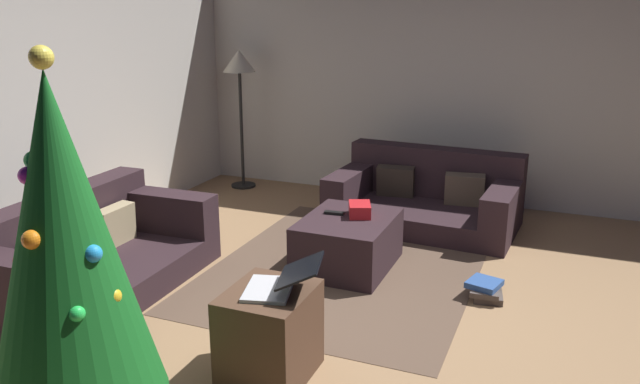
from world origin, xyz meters
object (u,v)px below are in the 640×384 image
tv_remote (334,213)px  christmas_tree (64,245)px  corner_lamp (239,71)px  couch_left (90,254)px  laptop (280,282)px  ottoman (348,243)px  gift_box (360,210)px  side_table (270,334)px  couch_right (427,197)px  book_stack (486,289)px

tv_remote → christmas_tree: (-2.47, 0.33, 0.57)m
christmas_tree → corner_lamp: size_ratio=1.19×
couch_left → laptop: laptop is taller
christmas_tree → corner_lamp: bearing=19.2°
ottoman → corner_lamp: size_ratio=0.55×
ottoman → tv_remote: 0.26m
gift_box → laptop: laptop is taller
side_table → couch_right: bearing=-4.1°
gift_box → side_table: (-1.71, -0.06, -0.20)m
corner_lamp → christmas_tree: bearing=-160.8°
couch_left → couch_right: (2.38, -1.94, -0.01)m
couch_right → couch_left: bearing=54.2°
christmas_tree → corner_lamp: (4.18, 1.45, 0.33)m
laptop → side_table: bearing=105.1°
couch_right → tv_remote: bearing=72.8°
corner_lamp → couch_right: bearing=-101.6°
gift_box → laptop: bearing=-175.8°
couch_right → tv_remote: size_ratio=10.93×
tv_remote → side_table: size_ratio=0.31×
ottoman → gift_box: (0.09, -0.06, 0.26)m
ottoman → book_stack: (-0.15, -1.10, -0.14)m
couch_left → christmas_tree: 1.90m
gift_box → laptop: (-1.70, -0.12, 0.12)m
laptop → couch_left: bearing=73.7°
couch_right → book_stack: bearing=121.5°
gift_box → corner_lamp: corner_lamp is taller
tv_remote → laptop: size_ratio=0.34×
gift_box → tv_remote: size_ratio=1.45×
tv_remote → side_table: 1.70m
side_table → gift_box: bearing=2.1°
couch_left → tv_remote: size_ratio=11.10×
couch_left → christmas_tree: size_ratio=0.96×
book_stack → corner_lamp: bearing=57.8°
tv_remote → book_stack: 1.30m
couch_left → laptop: (-0.52, -1.79, 0.31)m
ottoman → corner_lamp: 2.83m
book_stack → corner_lamp: 3.79m
couch_right → christmas_tree: bearing=81.3°
christmas_tree → laptop: christmas_tree is taller
ottoman → tv_remote: size_ratio=5.29×
laptop → book_stack: size_ratio=1.46×
couch_left → laptop: size_ratio=3.72×
side_table → couch_left: bearing=72.7°
laptop → corner_lamp: bearing=32.0°
tv_remote → corner_lamp: bearing=40.6°
couch_right → book_stack: size_ratio=5.35×
couch_right → gift_box: couch_right is taller
ottoman → christmas_tree: christmas_tree is taller
tv_remote → side_table: side_table is taller
side_table → book_stack: side_table is taller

